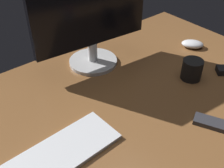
# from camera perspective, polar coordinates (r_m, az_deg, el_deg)

# --- Properties ---
(desk) EXTENTS (1.40, 0.84, 0.02)m
(desk) POSITION_cam_1_polar(r_m,az_deg,el_deg) (1.03, 1.99, -2.85)
(desk) COLOR brown
(desk) RESTS_ON ground
(monitor) EXTENTS (0.49, 0.20, 0.43)m
(monitor) POSITION_cam_1_polar(r_m,az_deg,el_deg) (1.09, -4.36, 14.54)
(monitor) COLOR #BBBBBB
(monitor) RESTS_ON desk
(keyboard) EXTENTS (0.44, 0.16, 0.01)m
(keyboard) POSITION_cam_1_polar(r_m,az_deg,el_deg) (0.83, -13.05, -15.22)
(keyboard) COLOR silver
(keyboard) RESTS_ON desk
(computer_mouse) EXTENTS (0.12, 0.12, 0.03)m
(computer_mouse) POSITION_cam_1_polar(r_m,az_deg,el_deg) (1.36, 16.12, 7.86)
(computer_mouse) COLOR silver
(computer_mouse) RESTS_ON desk
(media_remote) EXTENTS (0.12, 0.17, 0.03)m
(media_remote) POSITION_cam_1_polar(r_m,az_deg,el_deg) (0.96, 21.40, -7.89)
(media_remote) COLOR #2D2D33
(media_remote) RESTS_ON desk
(coffee_mug) EXTENTS (0.08, 0.08, 0.08)m
(coffee_mug) POSITION_cam_1_polar(r_m,az_deg,el_deg) (1.13, 16.02, 2.87)
(coffee_mug) COLOR black
(coffee_mug) RESTS_ON desk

